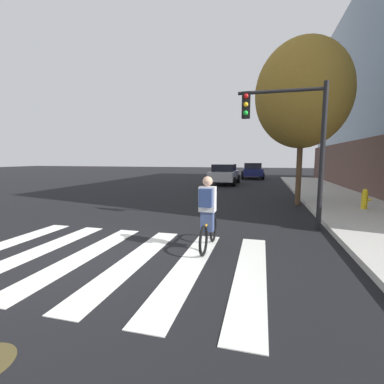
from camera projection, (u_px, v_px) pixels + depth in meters
name	position (u px, v px, depth m)	size (l,w,h in m)	color
ground_plane	(86.00, 256.00, 5.77)	(120.00, 120.00, 0.00)	black
crosswalk_stripes	(108.00, 258.00, 5.64)	(6.40, 4.17, 0.01)	silver
sedan_mid	(224.00, 174.00, 21.93)	(2.27, 4.74, 1.63)	#B7B7BC
sedan_far	(252.00, 170.00, 28.34)	(2.54, 4.88, 1.64)	navy
cyclist	(208.00, 214.00, 6.07)	(0.37, 1.71, 1.69)	black
traffic_light_near	(292.00, 131.00, 7.74)	(2.47, 0.28, 4.20)	black
fire_hydrant	(365.00, 199.00, 10.36)	(0.33, 0.22, 0.78)	gold
street_tree_near	(303.00, 94.00, 11.64)	(4.03, 4.03, 7.16)	#4C3823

